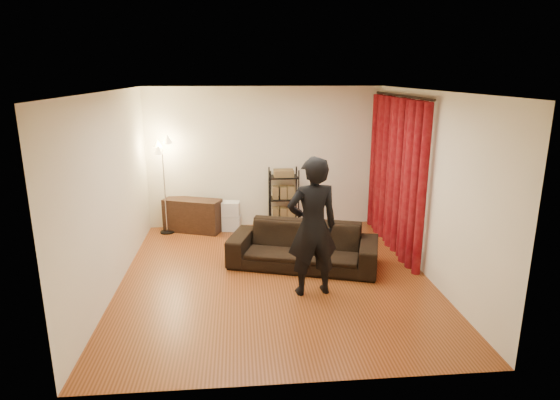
{
  "coord_description": "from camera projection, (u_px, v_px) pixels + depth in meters",
  "views": [
    {
      "loc": [
        -0.51,
        -6.41,
        2.93
      ],
      "look_at": [
        0.1,
        0.3,
        1.1
      ],
      "focal_mm": 30.0,
      "sensor_mm": 36.0,
      "label": 1
    }
  ],
  "objects": [
    {
      "name": "wall_right",
      "position": [
        428.0,
        185.0,
        6.82
      ],
      "size": [
        0.0,
        5.0,
        5.0
      ],
      "primitive_type": "plane",
      "rotation": [
        1.57,
        0.0,
        -1.57
      ],
      "color": "#EDE4CA",
      "rests_on": "ground"
    },
    {
      "name": "person",
      "position": [
        312.0,
        227.0,
        6.22
      ],
      "size": [
        0.76,
        0.56,
        1.91
      ],
      "primitive_type": "imported",
      "rotation": [
        0.0,
        0.0,
        3.29
      ],
      "color": "black",
      "rests_on": "ground"
    },
    {
      "name": "ceiling",
      "position": [
        275.0,
        91.0,
        6.26
      ],
      "size": [
        5.0,
        5.0,
        0.0
      ],
      "primitive_type": "plane",
      "rotation": [
        3.14,
        0.0,
        0.0
      ],
      "color": "white",
      "rests_on": "ground"
    },
    {
      "name": "wall_left",
      "position": [
        112.0,
        192.0,
        6.42
      ],
      "size": [
        0.0,
        5.0,
        5.0
      ],
      "primitive_type": "plane",
      "rotation": [
        1.57,
        0.0,
        1.57
      ],
      "color": "#EDE4CA",
      "rests_on": "ground"
    },
    {
      "name": "floor",
      "position": [
        275.0,
        276.0,
        6.97
      ],
      "size": [
        5.0,
        5.0,
        0.0
      ],
      "primitive_type": "plane",
      "color": "brown",
      "rests_on": "ground"
    },
    {
      "name": "storage_boxes",
      "position": [
        232.0,
        216.0,
        8.96
      ],
      "size": [
        0.38,
        0.32,
        0.57
      ],
      "primitive_type": null,
      "rotation": [
        0.0,
        0.0,
        -0.14
      ],
      "color": "silver",
      "rests_on": "ground"
    },
    {
      "name": "media_cabinet",
      "position": [
        193.0,
        215.0,
        8.91
      ],
      "size": [
        1.15,
        0.75,
        0.63
      ],
      "primitive_type": "cube",
      "rotation": [
        0.0,
        0.0,
        -0.35
      ],
      "color": "#321F13",
      "rests_on": "ground"
    },
    {
      "name": "wire_shelf",
      "position": [
        284.0,
        199.0,
        9.04
      ],
      "size": [
        0.63,
        0.53,
        1.18
      ],
      "primitive_type": null,
      "rotation": [
        0.0,
        0.0,
        -0.35
      ],
      "color": "black",
      "rests_on": "ground"
    },
    {
      "name": "curtain",
      "position": [
        395.0,
        174.0,
        7.91
      ],
      "size": [
        0.22,
        2.65,
        2.55
      ],
      "primitive_type": null,
      "color": "maroon",
      "rests_on": "ground"
    },
    {
      "name": "sofa",
      "position": [
        303.0,
        246.0,
        7.28
      ],
      "size": [
        2.44,
        1.53,
        0.67
      ],
      "primitive_type": "imported",
      "rotation": [
        0.0,
        0.0,
        -0.3
      ],
      "color": "black",
      "rests_on": "ground"
    },
    {
      "name": "wall_back",
      "position": [
        265.0,
        158.0,
        9.02
      ],
      "size": [
        5.0,
        0.0,
        5.0
      ],
      "primitive_type": "plane",
      "rotation": [
        1.57,
        0.0,
        0.0
      ],
      "color": "#EDE4CA",
      "rests_on": "ground"
    },
    {
      "name": "curtain_rod",
      "position": [
        401.0,
        96.0,
        7.56
      ],
      "size": [
        0.04,
        2.65,
        0.04
      ],
      "primitive_type": "cylinder",
      "rotation": [
        1.57,
        0.0,
        0.0
      ],
      "color": "black",
      "rests_on": "wall_right"
    },
    {
      "name": "wall_front",
      "position": [
        297.0,
        255.0,
        4.22
      ],
      "size": [
        5.0,
        0.0,
        5.0
      ],
      "primitive_type": "plane",
      "rotation": [
        -1.57,
        0.0,
        0.0
      ],
      "color": "#EDE4CA",
      "rests_on": "ground"
    },
    {
      "name": "floor_lamp",
      "position": [
        164.0,
        187.0,
        8.66
      ],
      "size": [
        0.41,
        0.41,
        1.79
      ],
      "primitive_type": null,
      "rotation": [
        0.0,
        0.0,
        -0.34
      ],
      "color": "silver",
      "rests_on": "ground"
    }
  ]
}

